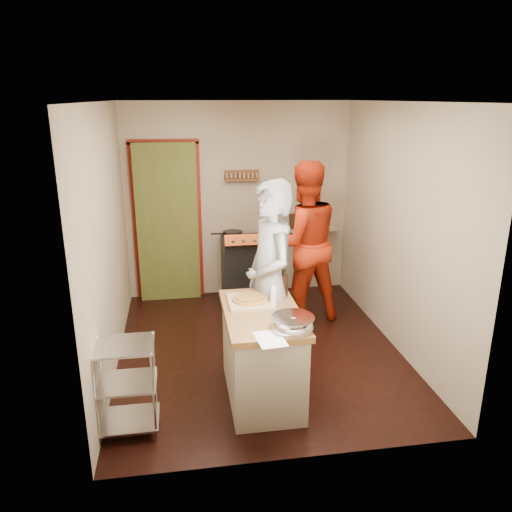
{
  "coord_description": "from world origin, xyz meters",
  "views": [
    {
      "loc": [
        -0.8,
        -4.83,
        2.64
      ],
      "look_at": [
        -0.03,
        0.0,
        1.08
      ],
      "focal_mm": 35.0,
      "sensor_mm": 36.0,
      "label": 1
    }
  ],
  "objects_px": {
    "wire_shelving": "(126,384)",
    "person_stripe": "(270,282)",
    "island": "(263,351)",
    "person_red": "(303,242)",
    "stove": "(245,268)"
  },
  "relations": [
    {
      "from": "island",
      "to": "person_red",
      "type": "bearing_deg",
      "value": 64.7
    },
    {
      "from": "stove",
      "to": "wire_shelving",
      "type": "bearing_deg",
      "value": -116.85
    },
    {
      "from": "stove",
      "to": "island",
      "type": "height_order",
      "value": "island"
    },
    {
      "from": "person_stripe",
      "to": "person_red",
      "type": "distance_m",
      "value": 1.4
    },
    {
      "from": "stove",
      "to": "person_stripe",
      "type": "bearing_deg",
      "value": -90.79
    },
    {
      "from": "wire_shelving",
      "to": "person_red",
      "type": "height_order",
      "value": "person_red"
    },
    {
      "from": "stove",
      "to": "island",
      "type": "bearing_deg",
      "value": -93.93
    },
    {
      "from": "stove",
      "to": "person_stripe",
      "type": "height_order",
      "value": "person_stripe"
    },
    {
      "from": "wire_shelving",
      "to": "person_stripe",
      "type": "bearing_deg",
      "value": 28.36
    },
    {
      "from": "person_red",
      "to": "person_stripe",
      "type": "bearing_deg",
      "value": 55.53
    },
    {
      "from": "person_red",
      "to": "wire_shelving",
      "type": "bearing_deg",
      "value": 37.71
    },
    {
      "from": "stove",
      "to": "person_stripe",
      "type": "relative_size",
      "value": 0.52
    },
    {
      "from": "wire_shelving",
      "to": "person_red",
      "type": "bearing_deg",
      "value": 45.22
    },
    {
      "from": "island",
      "to": "person_stripe",
      "type": "height_order",
      "value": "person_stripe"
    },
    {
      "from": "stove",
      "to": "person_red",
      "type": "relative_size",
      "value": 0.51
    }
  ]
}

